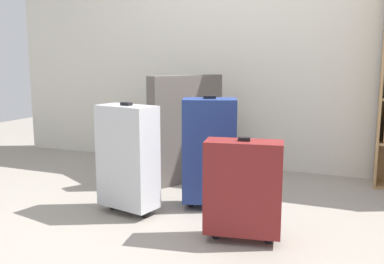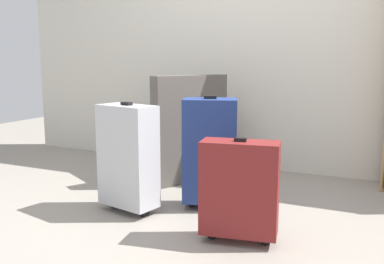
# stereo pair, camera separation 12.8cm
# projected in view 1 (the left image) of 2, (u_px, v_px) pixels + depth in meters

# --- Properties ---
(ground_plane) EXTENTS (9.23, 9.23, 0.00)m
(ground_plane) POSITION_uv_depth(u_px,v_px,m) (179.00, 230.00, 2.61)
(ground_plane) COLOR gray
(back_wall) EXTENTS (5.28, 0.10, 2.60)m
(back_wall) POSITION_uv_depth(u_px,v_px,m) (254.00, 30.00, 3.97)
(back_wall) COLOR beige
(back_wall) RESTS_ON ground
(armchair) EXTENTS (0.95, 0.95, 0.90)m
(armchair) POSITION_uv_depth(u_px,v_px,m) (169.00, 140.00, 3.81)
(armchair) COLOR #59514C
(armchair) RESTS_ON ground
(mug) EXTENTS (0.12, 0.08, 0.10)m
(mug) POSITION_uv_depth(u_px,v_px,m) (218.00, 172.00, 3.79)
(mug) COLOR red
(mug) RESTS_ON ground
(suitcase_navy_blue) EXTENTS (0.42, 0.34, 0.78)m
(suitcase_navy_blue) POSITION_uv_depth(u_px,v_px,m) (209.00, 150.00, 2.96)
(suitcase_navy_blue) COLOR navy
(suitcase_navy_blue) RESTS_ON ground
(suitcase_silver) EXTENTS (0.43, 0.28, 0.75)m
(suitcase_silver) POSITION_uv_depth(u_px,v_px,m) (128.00, 157.00, 2.85)
(suitcase_silver) COLOR #B7BABF
(suitcase_silver) RESTS_ON ground
(suitcase_dark_red) EXTENTS (0.46, 0.25, 0.60)m
(suitcase_dark_red) POSITION_uv_depth(u_px,v_px,m) (243.00, 187.00, 2.41)
(suitcase_dark_red) COLOR maroon
(suitcase_dark_red) RESTS_ON ground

